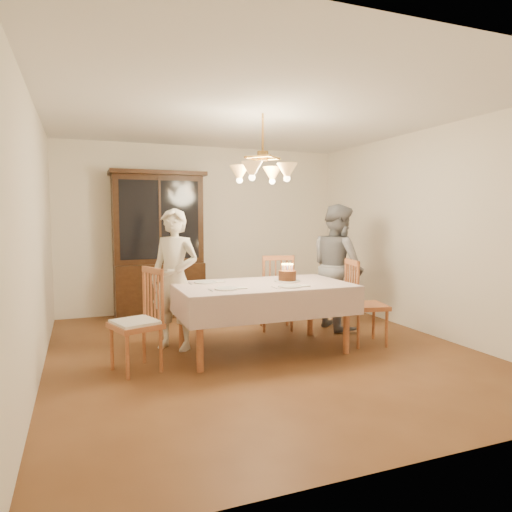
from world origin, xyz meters
name	(u,v)px	position (x,y,z in m)	size (l,w,h in m)	color
ground	(262,351)	(0.00, 0.00, 0.00)	(5.00, 5.00, 0.00)	brown
room_shell	(263,209)	(0.00, 0.00, 1.58)	(5.00, 5.00, 5.00)	white
dining_table	(263,290)	(0.00, 0.00, 0.68)	(1.90, 1.10, 0.76)	brown
china_hutch	(159,247)	(-0.77, 2.25, 1.04)	(1.38, 0.54, 2.16)	black
chair_far_side	(276,296)	(0.54, 0.86, 0.44)	(0.54, 0.52, 1.00)	brown
chair_left_end	(136,325)	(-1.38, -0.17, 0.45)	(0.54, 0.55, 1.00)	brown
chair_right_end	(366,307)	(1.24, -0.17, 0.44)	(0.50, 0.52, 1.00)	brown
elderly_woman	(175,279)	(-0.89, 0.45, 0.79)	(0.58, 0.38, 1.59)	silver
adult_in_grey	(338,266)	(1.35, 0.65, 0.83)	(0.81, 0.63, 1.66)	slate
birthday_cake	(287,276)	(0.33, 0.06, 0.82)	(0.30, 0.30, 0.21)	white
place_setting_near_left	(227,289)	(-0.48, -0.23, 0.77)	(0.39, 0.24, 0.02)	white
place_setting_near_right	(291,286)	(0.19, -0.32, 0.77)	(0.40, 0.25, 0.02)	white
place_setting_far_left	(206,282)	(-0.56, 0.29, 0.77)	(0.40, 0.25, 0.02)	white
chandelier	(263,172)	(0.00, 0.00, 1.98)	(0.62, 0.62, 0.73)	#BF8C3F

